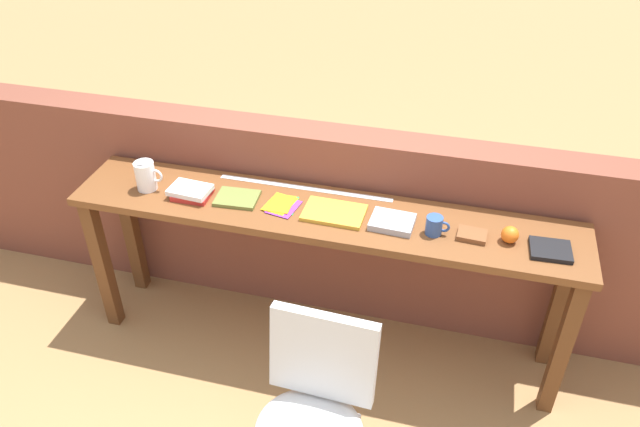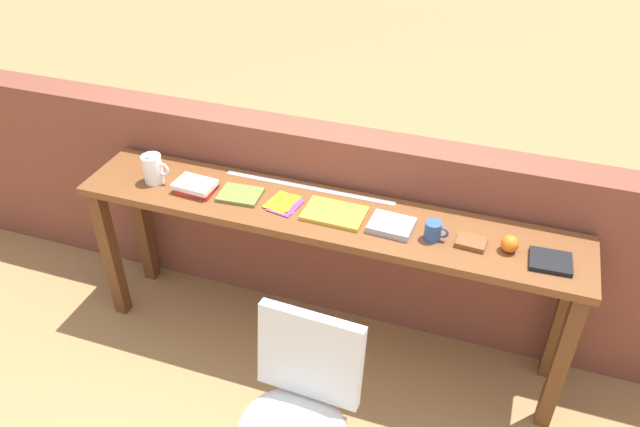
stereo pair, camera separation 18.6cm
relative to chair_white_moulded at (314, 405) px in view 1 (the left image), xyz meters
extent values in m
plane|color=#9E7547|center=(-0.18, 0.53, -0.53)|extent=(40.00, 40.00, 0.00)
cube|color=brown|center=(-0.18, 1.17, 0.04)|extent=(6.00, 0.20, 1.13)
cube|color=brown|center=(-0.18, 0.83, 0.33)|extent=(2.50, 0.44, 0.04)
cube|color=#5B341A|center=(-1.37, 0.67, -0.11)|extent=(0.07, 0.07, 0.84)
cube|color=#5B341A|center=(1.01, 0.67, -0.11)|extent=(0.07, 0.07, 0.84)
cube|color=#5B341A|center=(-1.37, 0.99, -0.11)|extent=(0.07, 0.07, 0.84)
cube|color=#5B341A|center=(1.01, 0.99, -0.11)|extent=(0.07, 0.07, 0.84)
cube|color=silver|center=(0.01, 0.12, 0.16)|extent=(0.44, 0.12, 0.40)
cylinder|color=#B2B2B7|center=(-0.16, 0.10, -0.32)|extent=(0.02, 0.02, 0.41)
cylinder|color=white|center=(-1.08, 0.80, 0.43)|extent=(0.10, 0.10, 0.15)
cone|color=white|center=(-1.08, 0.77, 0.52)|extent=(0.04, 0.03, 0.04)
torus|color=white|center=(-1.03, 0.80, 0.44)|extent=(0.07, 0.01, 0.07)
cube|color=red|center=(-0.84, 0.80, 0.37)|extent=(0.18, 0.15, 0.03)
cube|color=white|center=(-0.84, 0.79, 0.39)|extent=(0.21, 0.15, 0.03)
cube|color=olive|center=(-0.61, 0.82, 0.36)|extent=(0.22, 0.17, 0.02)
cube|color=green|center=(-0.36, 0.84, 0.35)|extent=(0.11, 0.16, 0.00)
cube|color=purple|center=(-0.37, 0.81, 0.36)|extent=(0.15, 0.18, 0.00)
cube|color=yellow|center=(-0.39, 0.83, 0.36)|extent=(0.15, 0.18, 0.00)
cube|color=orange|center=(-0.39, 0.83, 0.36)|extent=(0.11, 0.15, 0.00)
cube|color=gold|center=(-0.12, 0.82, 0.36)|extent=(0.29, 0.20, 0.02)
cube|color=#9E9EA3|center=(0.16, 0.81, 0.37)|extent=(0.21, 0.17, 0.03)
cylinder|color=#2D4C8C|center=(0.35, 0.79, 0.40)|extent=(0.08, 0.08, 0.09)
torus|color=#2D4C8C|center=(0.40, 0.79, 0.40)|extent=(0.06, 0.01, 0.06)
cube|color=brown|center=(0.53, 0.81, 0.37)|extent=(0.14, 0.11, 0.02)
sphere|color=orange|center=(0.69, 0.81, 0.39)|extent=(0.08, 0.08, 0.08)
cube|color=black|center=(0.87, 0.79, 0.36)|extent=(0.18, 0.16, 0.02)
cube|color=silver|center=(-0.32, 1.00, 0.35)|extent=(0.90, 0.03, 0.00)
camera|label=1|loc=(0.42, -1.53, 2.08)|focal=35.00mm
camera|label=2|loc=(0.60, -1.48, 2.08)|focal=35.00mm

